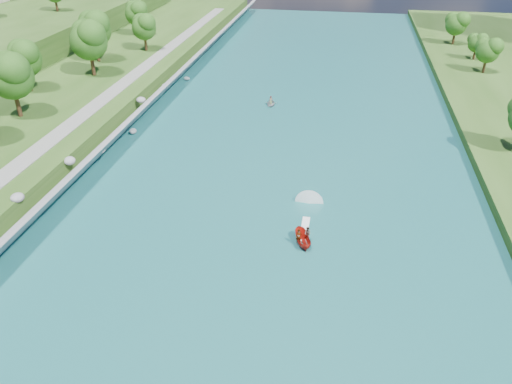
# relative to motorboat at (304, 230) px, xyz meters

# --- Properties ---
(ground) EXTENTS (260.00, 260.00, 0.00)m
(ground) POSITION_rel_motorboat_xyz_m (-5.20, -6.00, -0.71)
(ground) COLOR #2D5119
(ground) RESTS_ON ground
(river_water) EXTENTS (55.00, 240.00, 0.10)m
(river_water) POSITION_rel_motorboat_xyz_m (-5.20, 14.00, -0.66)
(river_water) COLOR #195C61
(river_water) RESTS_ON ground
(ridge_west) EXTENTS (60.00, 120.00, 9.00)m
(ridge_west) POSITION_rel_motorboat_xyz_m (-87.70, 89.00, 3.79)
(ridge_west) COLOR #2D5119
(ridge_west) RESTS_ON ground
(riprap_bank) EXTENTS (4.41, 236.00, 4.43)m
(riprap_bank) POSITION_rel_motorboat_xyz_m (-31.05, 13.21, 1.10)
(riprap_bank) COLOR slate
(riprap_bank) RESTS_ON ground
(riverside_path) EXTENTS (3.00, 200.00, 0.10)m
(riverside_path) POSITION_rel_motorboat_xyz_m (-37.70, 14.00, 2.84)
(riverside_path) COLOR gray
(riverside_path) RESTS_ON berm_west
(motorboat) EXTENTS (3.60, 18.79, 2.09)m
(motorboat) POSITION_rel_motorboat_xyz_m (0.00, 0.00, 0.00)
(motorboat) COLOR #B3190E
(motorboat) RESTS_ON river_water
(raft) EXTENTS (2.51, 3.32, 1.71)m
(raft) POSITION_rel_motorboat_xyz_m (-10.07, 40.70, -0.22)
(raft) COLOR gray
(raft) RESTS_ON river_water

